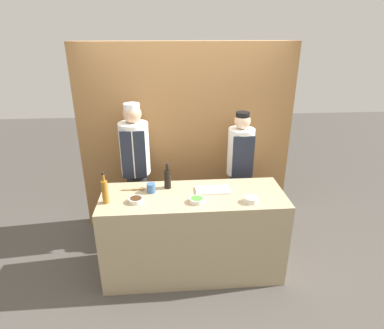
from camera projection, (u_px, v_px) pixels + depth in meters
name	position (u px, v px, depth m)	size (l,w,h in m)	color
ground_plane	(193.00, 268.00, 3.67)	(14.00, 14.00, 0.00)	#4C4742
cabinet_wall	(186.00, 139.00, 4.18)	(2.70, 0.18, 2.40)	olive
counter	(193.00, 233.00, 3.49)	(1.91, 0.69, 0.95)	tan
sauce_bowl_purple	(251.00, 199.00, 3.15)	(0.13, 0.13, 0.05)	silver
sauce_bowl_brown	(136.00, 200.00, 3.16)	(0.15, 0.15, 0.04)	silver
sauce_bowl_green	(197.00, 200.00, 3.15)	(0.15, 0.15, 0.04)	silver
cutting_board	(213.00, 190.00, 3.38)	(0.36, 0.18, 0.02)	white
bottle_amber	(105.00, 191.00, 3.10)	(0.06, 0.06, 0.33)	#9E661E
bottle_soy	(167.00, 178.00, 3.41)	(0.07, 0.07, 0.29)	black
cup_blue	(151.00, 188.00, 3.34)	(0.09, 0.09, 0.10)	#386093
wooden_spoon	(137.00, 189.00, 3.39)	(0.25, 0.04, 0.03)	#B2844C
chef_left	(136.00, 169.00, 3.88)	(0.35, 0.35, 1.76)	#28282D
chef_right	(239.00, 171.00, 4.00)	(0.32, 0.32, 1.64)	#28282D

